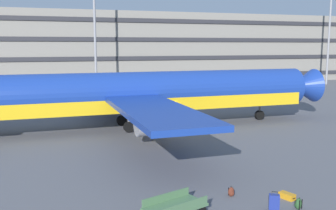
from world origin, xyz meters
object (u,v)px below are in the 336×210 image
Objects in this scene: airliner at (134,94)px; baggage_cart at (175,207)px; backpack_red at (298,204)px; suitcase_large at (274,202)px; suitcase_orange at (287,196)px; backpack_black at (231,192)px.

airliner reaches higher than baggage_cart.
airliner is 19.13m from backpack_red.
suitcase_large is (2.05, -18.44, -2.59)m from airliner.
backpack_red reaches higher than suitcase_orange.
airliner is at bearing 93.41° from backpack_black.
backpack_red is 1.11× the size of backpack_black.
suitcase_large is at bearing -61.42° from backpack_black.
suitcase_large is at bearing -9.21° from baggage_cart.
airliner is at bearing 99.44° from backpack_red.
suitcase_orange is at bearing 78.39° from backpack_red.
suitcase_large is 2.23m from backpack_black.
suitcase_large is (-1.30, -0.93, 0.24)m from suitcase_orange.
baggage_cart is (-3.23, -1.26, 0.21)m from backpack_black.
backpack_red is (1.06, -0.24, -0.13)m from suitcase_large.
suitcase_large is at bearing -83.66° from airliner.
backpack_black reaches higher than suitcase_orange.
suitcase_orange is at bearing -79.19° from airliner.
airliner is 18.06m from baggage_cart.
baggage_cart reaches higher than backpack_black.
suitcase_large is 4.35m from baggage_cart.
backpack_red is 0.17× the size of baggage_cart.
baggage_cart is (-2.25, -17.74, -2.54)m from airliner.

